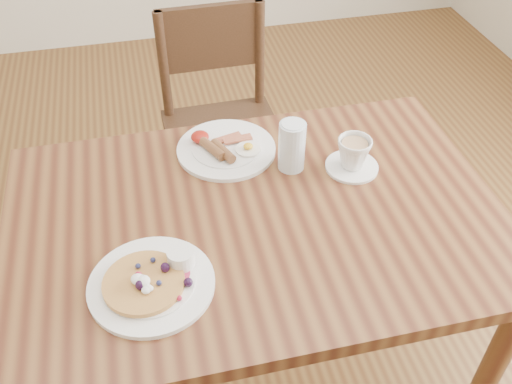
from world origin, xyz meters
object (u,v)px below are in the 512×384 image
pancake_plate (153,281)px  breakfast_plate (225,148)px  water_glass (292,146)px  teacup_saucer (353,155)px  chair_far (221,120)px  dining_table (256,242)px

pancake_plate → breakfast_plate: bearing=60.9°
pancake_plate → water_glass: bearing=39.0°
pancake_plate → teacup_saucer: (0.55, 0.28, 0.03)m
chair_far → breakfast_plate: 0.59m
teacup_saucer → dining_table: bearing=-158.5°
chair_far → dining_table: bearing=85.2°
dining_table → chair_far: chair_far is taller
dining_table → pancake_plate: 0.33m
pancake_plate → teacup_saucer: 0.62m
teacup_saucer → water_glass: 0.16m
teacup_saucer → water_glass: bearing=165.0°
dining_table → pancake_plate: pancake_plate is taller
dining_table → water_glass: water_glass is taller
chair_far → water_glass: size_ratio=6.48×
pancake_plate → water_glass: size_ratio=1.99×
chair_far → teacup_saucer: chair_far is taller
chair_far → pancake_plate: chair_far is taller
breakfast_plate → teacup_saucer: size_ratio=1.93×
pancake_plate → dining_table: bearing=32.1°
pancake_plate → water_glass: water_glass is taller
teacup_saucer → chair_far: bearing=109.6°
dining_table → pancake_plate: (-0.26, -0.16, 0.11)m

